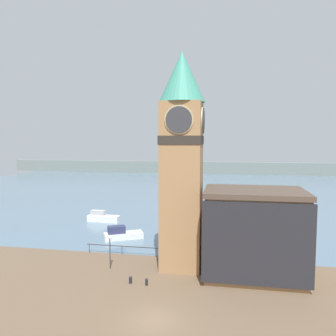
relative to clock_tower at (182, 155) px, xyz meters
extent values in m
plane|color=brown|center=(-0.65, -11.00, -12.29)|extent=(160.00, 160.00, 0.00)
cube|color=slate|center=(-0.65, 62.80, -12.29)|extent=(160.00, 120.00, 0.00)
cube|color=slate|center=(-0.65, 102.80, -9.79)|extent=(180.00, 3.00, 5.00)
cube|color=#333338|center=(-7.65, 2.55, -11.24)|extent=(9.02, 0.08, 0.08)
cylinder|color=#333338|center=(-11.86, 2.55, -11.76)|extent=(0.07, 0.07, 1.05)
cylinder|color=#333338|center=(-7.65, 2.55, -11.76)|extent=(0.07, 0.07, 1.05)
cylinder|color=#333338|center=(-3.44, 2.55, -11.76)|extent=(0.07, 0.07, 1.05)
cube|color=#9E754C|center=(-0.01, 0.01, -3.37)|extent=(4.26, 4.26, 17.83)
cube|color=#2D2823|center=(-0.01, 0.01, 1.59)|extent=(4.38, 4.38, 0.90)
cylinder|color=tan|center=(-0.01, -2.18, 3.62)|extent=(2.91, 0.12, 2.91)
cylinder|color=#333338|center=(-0.01, -2.26, 3.62)|extent=(2.65, 0.12, 2.65)
cylinder|color=tan|center=(2.18, 0.01, 3.62)|extent=(0.12, 2.91, 2.91)
cylinder|color=#333338|center=(2.26, 0.01, 3.62)|extent=(0.12, 2.65, 2.65)
cone|color=teal|center=(-0.01, 0.01, 8.21)|extent=(4.89, 4.89, 5.33)
cube|color=#9E754C|center=(7.56, -0.92, -8.08)|extent=(9.59, 6.84, 8.41)
cube|color=#4C3D33|center=(7.56, -0.92, -3.63)|extent=(9.99, 7.24, 0.50)
cube|color=#232328|center=(7.56, -4.48, -7.92)|extent=(10.09, 0.30, 7.74)
cube|color=silver|center=(-9.46, 8.78, -11.85)|extent=(5.63, 4.15, 0.88)
cube|color=navy|center=(-10.32, 8.32, -10.90)|extent=(2.70, 2.25, 1.02)
cube|color=silver|center=(-15.79, 17.53, -11.74)|extent=(5.56, 1.77, 1.09)
cube|color=#B2B2B2|center=(-16.78, 17.58, -10.78)|extent=(2.47, 1.17, 0.84)
cylinder|color=black|center=(-4.31, -4.98, -12.02)|extent=(0.30, 0.30, 0.53)
sphere|color=black|center=(-4.31, -4.98, -11.76)|extent=(0.32, 0.32, 0.32)
cylinder|color=black|center=(-2.67, -5.13, -12.02)|extent=(0.26, 0.26, 0.54)
sphere|color=black|center=(-2.67, -5.13, -11.74)|extent=(0.28, 0.28, 0.28)
cylinder|color=#2D2D33|center=(-7.54, -1.82, -10.63)|extent=(0.10, 0.10, 3.31)
sphere|color=silver|center=(-7.54, -1.82, -8.88)|extent=(0.32, 0.32, 0.32)
camera|label=1|loc=(4.68, -34.62, 1.55)|focal=35.00mm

